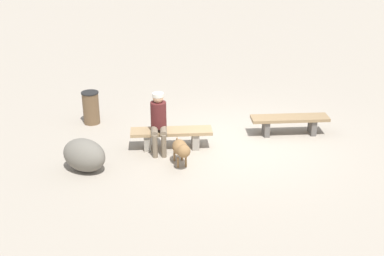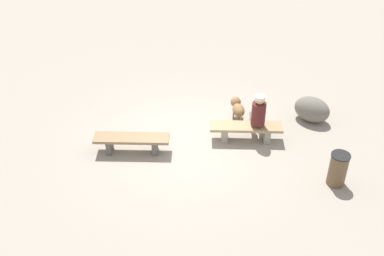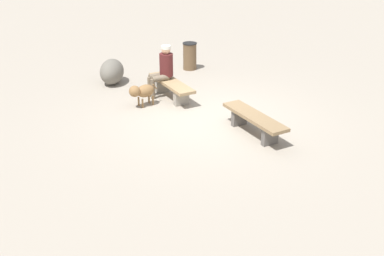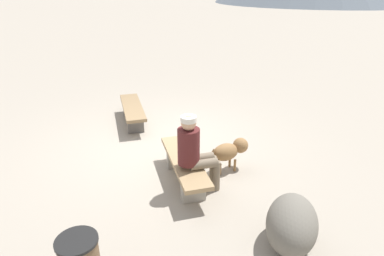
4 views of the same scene
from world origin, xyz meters
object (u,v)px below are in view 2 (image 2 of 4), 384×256
seated_person (258,113)px  dog (238,108)px  boulder (312,109)px  bench_right (246,130)px  trash_bin (338,169)px  bench_left (132,141)px

seated_person → dog: 0.97m
boulder → dog: bearing=171.1°
seated_person → boulder: bearing=28.8°
seated_person → dog: (-0.29, 0.85, -0.36)m
dog → bench_right: bearing=179.5°
seated_person → trash_bin: seated_person is taller
dog → boulder: boulder is taller
dog → seated_person: bearing=-162.2°
bench_left → boulder: boulder is taller
bench_right → trash_bin: size_ratio=2.28×
boulder → seated_person: bearing=-161.5°
bench_left → seated_person: size_ratio=1.42×
bench_right → trash_bin: 2.46m
bench_right → boulder: size_ratio=1.94×
seated_person → boulder: seated_person is taller
seated_person → trash_bin: 2.34m
bench_left → trash_bin: trash_bin is taller
trash_bin → boulder: trash_bin is taller
bench_right → dog: (-0.01, 0.88, 0.08)m
seated_person → dog: seated_person is taller
bench_left → seated_person: seated_person is taller
trash_bin → boulder: 2.49m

